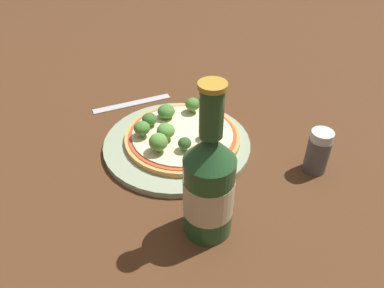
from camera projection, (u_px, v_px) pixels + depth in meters
ground_plane at (179, 141)px, 0.70m from camera, size 3.00×3.00×0.00m
plate at (177, 144)px, 0.69m from camera, size 0.27×0.27×0.01m
pizza at (184, 136)px, 0.68m from camera, size 0.21×0.21×0.01m
broccoli_floret_0 at (158, 142)px, 0.63m from camera, size 0.03×0.03×0.04m
broccoli_floret_1 at (149, 119)px, 0.69m from camera, size 0.03×0.03×0.02m
broccoli_floret_2 at (205, 133)px, 0.66m from camera, size 0.02×0.02×0.02m
broccoli_floret_3 at (215, 113)px, 0.70m from camera, size 0.03×0.03×0.03m
broccoli_floret_4 at (142, 128)px, 0.66m from camera, size 0.03×0.03×0.03m
broccoli_floret_5 at (193, 104)px, 0.72m from camera, size 0.03×0.03×0.03m
broccoli_floret_6 at (185, 143)px, 0.63m from camera, size 0.02×0.02×0.02m
broccoli_floret_7 at (166, 131)px, 0.65m from camera, size 0.03×0.03×0.03m
broccoli_floret_8 at (166, 111)px, 0.71m from camera, size 0.03×0.03×0.03m
beer_bottle at (209, 185)px, 0.49m from camera, size 0.07×0.07×0.23m
pepper_shaker at (318, 152)px, 0.62m from camera, size 0.04×0.04×0.08m
fork at (132, 103)px, 0.81m from camera, size 0.04×0.17×0.00m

